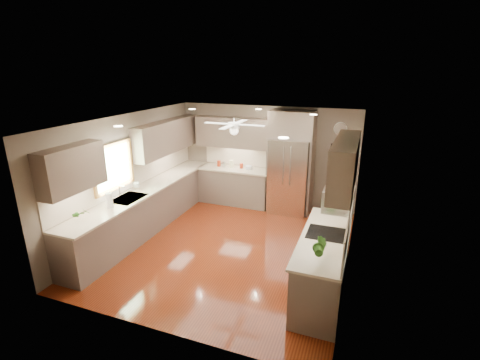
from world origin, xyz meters
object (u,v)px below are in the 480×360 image
Objects in this scene: canister_a at (219,163)px; stool at (324,227)px; potted_plant_left at (82,213)px; microwave at (337,199)px; canister_b at (224,164)px; paper_towel at (109,200)px; bowl at (248,169)px; refrigerator at (290,164)px; potted_plant_right at (319,247)px; canister_c at (231,164)px; canister_d at (241,166)px; soap_bottle at (137,185)px.

canister_a reaches higher than stool.
microwave is at bearing 15.54° from potted_plant_left.
canister_b is 3.34m from paper_towel.
refrigerator reaches higher than bowl.
bowl is (-2.27, 3.67, -0.16)m from potted_plant_right.
microwave is at bearing -44.15° from canister_c.
paper_towel reaches higher than stool.
bowl is 0.08× the size of refrigerator.
stool is at bearing 101.03° from microwave.
refrigerator is at bearing -2.66° from canister_c.
canister_c is at bearing 73.88° from potted_plant_left.
canister_b is 3.97m from potted_plant_left.
stool is at bearing 36.24° from potted_plant_left.
stool is (2.55, -1.19, -0.79)m from canister_c.
canister_c is (0.19, 0.03, 0.02)m from canister_b.
microwave reaches higher than canister_c.
stool is at bearing 29.43° from paper_towel.
microwave reaches higher than canister_d.
bowl is at bearing 67.38° from potted_plant_left.
canister_a is at bearing 178.21° from bowl.
bowl is 2.48m from stool.
refrigerator reaches higher than soap_bottle.
canister_c is at bearing -175.01° from canister_d.
refrigerator is 3.03m from microwave.
canister_c reaches higher than bowl.
canister_a reaches higher than bowl.
potted_plant_right is at bearing -6.89° from paper_towel.
bowl is 3.67m from microwave.
paper_towel is at bearing 87.44° from potted_plant_left.
paper_towel is at bearing -103.14° from canister_a.
canister_c is 0.68× the size of potted_plant_left.
refrigerator is at bearing -4.24° from canister_d.
canister_a is 0.15m from canister_b.
soap_bottle is 0.58× the size of potted_plant_right.
potted_plant_right is 3.84m from refrigerator.
potted_plant_right is 3.87m from paper_towel.
refrigerator is at bearing -1.26° from canister_b.
canister_a is 0.61m from canister_d.
stool is at bearing -27.98° from canister_d.
potted_plant_left reaches higher than bowl.
canister_a is at bearing -176.99° from canister_c.
potted_plant_left is at bearing -92.56° from paper_towel.
stool is at bearing -47.81° from refrigerator.
microwave reaches higher than canister_a.
potted_plant_right reaches higher than canister_c.
canister_c is 0.63× the size of paper_towel.
canister_d is at bearing 70.47° from potted_plant_left.
microwave is (3.20, -2.76, 0.46)m from canister_a.
canister_b is at bearing 64.58° from soap_bottle.
refrigerator reaches higher than canister_a.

